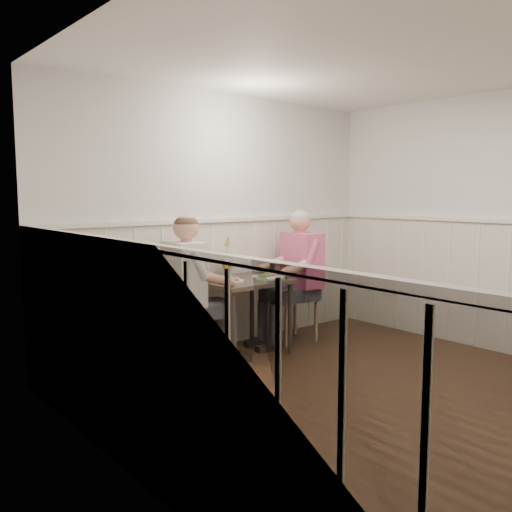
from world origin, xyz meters
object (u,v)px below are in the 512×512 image
(beer_bottle, at_px, (203,268))
(grass_vase, at_px, (225,258))
(chair_right, at_px, (296,292))
(diner_cream, at_px, (188,304))
(dining_table, at_px, (243,290))
(man_in_pink, at_px, (299,286))
(chair_left, at_px, (169,321))

(beer_bottle, distance_m, grass_vase, 0.27)
(chair_right, xyz_separation_m, beer_bottle, (-1.07, 0.20, 0.34))
(diner_cream, bearing_deg, chair_right, 3.90)
(dining_table, bearing_deg, man_in_pink, -3.25)
(grass_vase, bearing_deg, dining_table, -80.86)
(chair_right, relative_size, chair_left, 1.19)
(diner_cream, xyz_separation_m, grass_vase, (0.63, 0.28, 0.34))
(dining_table, bearing_deg, grass_vase, 99.14)
(dining_table, bearing_deg, beer_bottle, 138.87)
(diner_cream, height_order, beer_bottle, diner_cream)
(diner_cream, bearing_deg, man_in_pink, 0.03)
(man_in_pink, distance_m, grass_vase, 0.88)
(diner_cream, distance_m, grass_vase, 0.77)
(dining_table, relative_size, chair_left, 1.01)
(man_in_pink, xyz_separation_m, beer_bottle, (-1.02, 0.30, 0.26))
(chair_left, relative_size, man_in_pink, 0.56)
(chair_left, distance_m, beer_bottle, 0.68)
(dining_table, xyz_separation_m, grass_vase, (-0.04, 0.24, 0.30))
(chair_right, bearing_deg, chair_left, 179.17)
(chair_left, distance_m, grass_vase, 0.93)
(dining_table, distance_m, chair_left, 0.83)
(chair_right, distance_m, beer_bottle, 1.14)
(grass_vase, bearing_deg, chair_right, -12.49)
(chair_right, bearing_deg, grass_vase, 167.51)
(man_in_pink, height_order, beer_bottle, man_in_pink)
(dining_table, xyz_separation_m, chair_right, (0.78, 0.06, -0.12))
(chair_left, distance_m, diner_cream, 0.24)
(chair_right, distance_m, diner_cream, 1.45)
(dining_table, distance_m, beer_bottle, 0.45)
(dining_table, relative_size, diner_cream, 0.57)
(dining_table, height_order, beer_bottle, beer_bottle)
(chair_right, bearing_deg, dining_table, -175.85)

